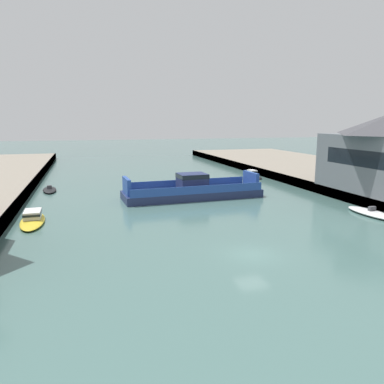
% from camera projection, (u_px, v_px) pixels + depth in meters
% --- Properties ---
extents(ground_plane, '(400.00, 400.00, 0.00)m').
position_uv_depth(ground_plane, '(252.00, 255.00, 30.77)').
color(ground_plane, '#476B66').
extents(chain_ferry, '(19.97, 7.10, 3.50)m').
position_uv_depth(chain_ferry, '(192.00, 190.00, 53.57)').
color(chain_ferry, navy).
rests_on(chain_ferry, ground).
extents(moored_boat_near_left, '(2.46, 6.19, 0.94)m').
position_uv_depth(moored_boat_near_left, '(50.00, 190.00, 58.65)').
color(moored_boat_near_left, black).
rests_on(moored_boat_near_left, ground).
extents(moored_boat_near_right, '(2.69, 7.23, 1.06)m').
position_uv_depth(moored_boat_near_right, '(372.00, 213.00, 43.61)').
color(moored_boat_near_right, white).
rests_on(moored_boat_near_right, ground).
extents(moored_boat_mid_left, '(2.68, 8.11, 1.25)m').
position_uv_depth(moored_boat_mid_left, '(33.00, 218.00, 40.53)').
color(moored_boat_mid_left, yellow).
rests_on(moored_boat_mid_left, ground).
extents(moored_boat_mid_right, '(2.07, 6.11, 1.43)m').
position_uv_depth(moored_boat_mid_right, '(253.00, 175.00, 73.02)').
color(moored_boat_mid_right, black).
rests_on(moored_boat_mid_right, ground).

